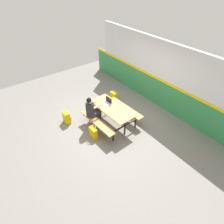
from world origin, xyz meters
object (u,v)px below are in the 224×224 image
(picnic_table_main, at_px, (112,111))
(tote_bag_bright, at_px, (93,132))
(satchel_spare, at_px, (67,117))
(student_nearer, at_px, (92,109))
(backpack_dark, at_px, (114,97))
(laptop_silver, at_px, (107,102))

(picnic_table_main, bearing_deg, tote_bag_bright, -81.92)
(tote_bag_bright, xyz_separation_m, satchel_spare, (-1.21, -0.36, 0.02))
(picnic_table_main, xyz_separation_m, tote_bag_bright, (0.13, -0.89, -0.38))
(student_nearer, distance_m, backpack_dark, 1.78)
(picnic_table_main, xyz_separation_m, satchel_spare, (-1.08, -1.25, -0.36))
(laptop_silver, distance_m, tote_bag_bright, 1.18)
(backpack_dark, xyz_separation_m, tote_bag_bright, (1.25, -1.86, -0.02))
(laptop_silver, height_order, satchel_spare, laptop_silver)
(picnic_table_main, relative_size, student_nearer, 1.45)
(tote_bag_bright, bearing_deg, backpack_dark, 123.97)
(laptop_silver, relative_size, tote_bag_bright, 0.76)
(backpack_dark, xyz_separation_m, satchel_spare, (0.04, -2.22, 0.00))
(backpack_dark, relative_size, satchel_spare, 1.00)
(satchel_spare, bearing_deg, picnic_table_main, 49.09)
(picnic_table_main, bearing_deg, laptop_silver, 175.52)
(student_nearer, distance_m, satchel_spare, 1.10)
(student_nearer, height_order, satchel_spare, student_nearer)
(laptop_silver, xyz_separation_m, satchel_spare, (-0.77, -1.28, -0.57))
(laptop_silver, bearing_deg, backpack_dark, 130.85)
(backpack_dark, bearing_deg, satchel_spare, -88.95)
(laptop_silver, distance_m, backpack_dark, 1.37)
(student_nearer, relative_size, laptop_silver, 3.67)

